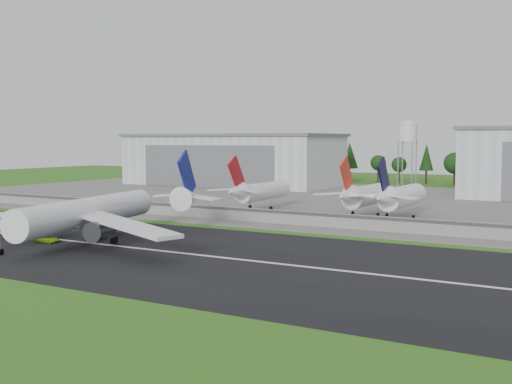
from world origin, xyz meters
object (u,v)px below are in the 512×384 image
Objects in this scene: parked_jet_navy at (399,197)px; ground_vehicle at (47,239)px; parked_jet_red_b at (363,195)px; parked_jet_red_a at (258,191)px; main_airliner at (86,219)px.

ground_vehicle is at bearing -124.94° from parked_jet_navy.
parked_jet_navy reaches higher than parked_jet_red_b.
main_airliner is at bearing -90.50° from parked_jet_red_a.
parked_jet_red_b is at bearing -179.95° from parked_jet_navy.
parked_jet_navy is at bearing 0.05° from parked_jet_red_b.
main_airliner is at bearing -122.10° from parked_jet_navy.
ground_vehicle is 0.16× the size of parked_jet_red_a.
parked_jet_red_a is at bearing -12.90° from ground_vehicle.
ground_vehicle is 86.09m from parked_jet_navy.
main_airliner reaches higher than parked_jet_navy.
parked_jet_navy is at bearing -134.88° from main_airliner.
ground_vehicle is 71.00m from parked_jet_red_a.
main_airliner is 1.88× the size of parked_jet_navy.
parked_jet_red_b reaches higher than ground_vehicle.
parked_jet_red_b is at bearing -36.05° from ground_vehicle.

